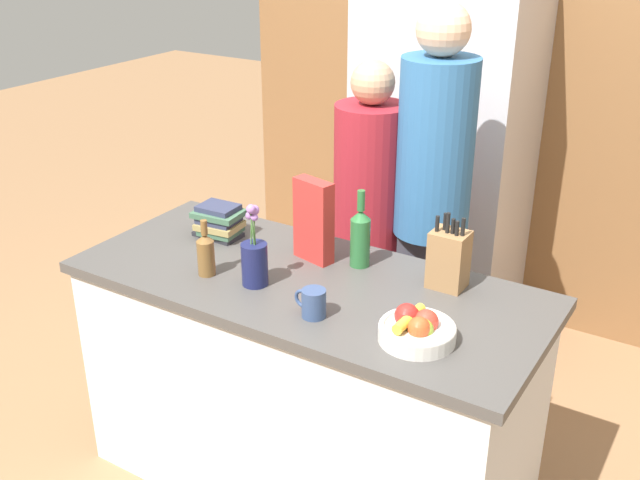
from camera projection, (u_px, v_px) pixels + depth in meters
ground_plane at (308, 478)px, 3.07m from camera, size 14.00×14.00×0.00m
kitchen_island at (307, 385)px, 2.88m from camera, size 1.73×0.75×0.92m
back_wall_wood at (493, 80)px, 3.94m from camera, size 2.93×0.12×2.60m
refrigerator at (443, 162)px, 3.86m from camera, size 0.81×0.62×1.86m
fruit_bowl at (417, 329)px, 2.30m from camera, size 0.24×0.24×0.11m
knife_block at (449, 259)px, 2.60m from camera, size 0.13×0.11×0.28m
flower_vase at (254, 260)px, 2.62m from camera, size 0.09×0.09×0.31m
cereal_box at (314, 221)px, 2.78m from camera, size 0.17×0.10×0.32m
coffee_mug at (313, 303)px, 2.44m from camera, size 0.12×0.08×0.10m
book_stack at (219, 221)px, 3.01m from camera, size 0.20×0.16×0.13m
bottle_oil at (360, 236)px, 2.75m from camera, size 0.07×0.07×0.30m
bottle_vinegar at (206, 253)px, 2.69m from camera, size 0.06×0.06×0.21m
person_at_sink at (369, 218)px, 3.30m from camera, size 0.31×0.31×1.58m
person_in_blue at (432, 196)px, 3.11m from camera, size 0.31×0.31×1.83m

